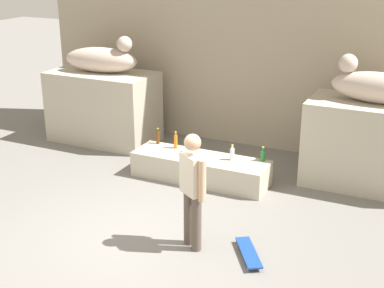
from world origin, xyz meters
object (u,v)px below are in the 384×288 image
skater (193,187)px  bottle_green (263,155)px  bottle_clear (232,154)px  statue_reclining_left (102,59)px  skateboard (249,253)px  statue_reclining_right (377,86)px  bottle_brown (158,137)px  bottle_orange (176,141)px

skater → bottle_green: bearing=-62.4°
bottle_clear → bottle_green: (0.50, 0.19, -0.01)m
statue_reclining_left → skateboard: statue_reclining_left is taller
statue_reclining_right → bottle_brown: statue_reclining_right is taller
skater → bottle_green: size_ratio=6.44×
bottle_orange → bottle_clear: bearing=-5.2°
bottle_green → statue_reclining_left: bearing=168.0°
skater → bottle_orange: (-1.45, 2.35, -0.33)m
bottle_brown → statue_reclining_left: bearing=155.0°
bottle_orange → bottle_clear: size_ratio=1.14×
statue_reclining_right → bottle_brown: bearing=16.6°
statue_reclining_left → skateboard: size_ratio=2.13×
skateboard → bottle_green: 2.47m
statue_reclining_right → skateboard: 3.74m
skater → skateboard: skater is taller
bottle_green → bottle_brown: (-2.08, 0.00, 0.02)m
bottle_brown → statue_reclining_right: bearing=12.0°
skater → bottle_green: 2.46m
skater → bottle_orange: bearing=-25.7°
bottle_clear → bottle_brown: bearing=173.2°
statue_reclining_left → bottle_orange: bearing=-30.1°
statue_reclining_left → bottle_green: 4.07m
bottle_orange → bottle_green: (1.66, 0.08, -0.03)m
bottle_clear → statue_reclining_right: bearing=24.6°
skateboard → bottle_clear: size_ratio=2.75×
statue_reclining_left → bottle_green: statue_reclining_left is taller
statue_reclining_left → skater: size_ratio=0.99×
statue_reclining_left → bottle_orange: 2.61m
skater → bottle_clear: (-0.29, 2.24, -0.35)m
statue_reclining_left → bottle_clear: (3.30, -0.99, -1.22)m
skater → bottle_green: skater is taller
skateboard → bottle_green: (-0.60, 2.34, 0.49)m
bottle_green → skater: bearing=-94.9°
skateboard → bottle_green: size_ratio=3.01×
statue_reclining_left → bottle_brown: statue_reclining_left is taller
statue_reclining_left → bottle_orange: statue_reclining_left is taller
statue_reclining_right → bottle_clear: (-2.17, -0.99, -1.22)m
bottle_orange → bottle_clear: 1.17m
skateboard → statue_reclining_right: bearing=-51.8°
skater → bottle_brown: bearing=-19.9°
bottle_orange → bottle_green: size_ratio=1.25×
skater → skateboard: bearing=-141.7°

